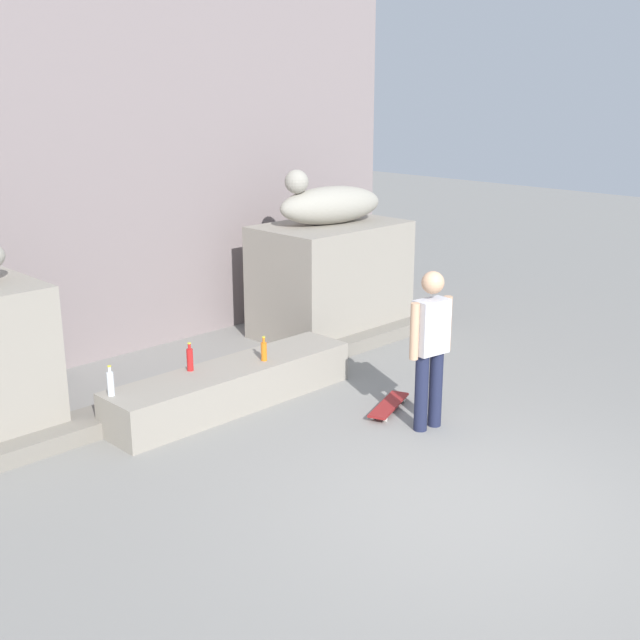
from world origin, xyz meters
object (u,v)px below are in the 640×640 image
(statue_reclining_right, at_px, (329,204))
(bottle_red, at_px, (190,359))
(bottle_clear, at_px, (110,383))
(skateboard, at_px, (389,405))
(skater, at_px, (430,343))
(bottle_orange, at_px, (264,351))

(statue_reclining_right, distance_m, bottle_red, 3.49)
(statue_reclining_right, relative_size, bottle_clear, 5.31)
(skateboard, distance_m, bottle_red, 2.22)
(skater, bearing_deg, bottle_clear, -31.53)
(skateboard, relative_size, bottle_orange, 2.90)
(statue_reclining_right, height_order, skater, statue_reclining_right)
(statue_reclining_right, bearing_deg, bottle_red, 28.88)
(skater, distance_m, skateboard, 1.04)
(statue_reclining_right, height_order, bottle_red, statue_reclining_right)
(bottle_clear, height_order, bottle_red, same)
(bottle_clear, distance_m, bottle_red, 1.00)
(skateboard, bearing_deg, statue_reclining_right, -143.47)
(statue_reclining_right, relative_size, bottle_red, 5.30)
(bottle_red, bearing_deg, statue_reclining_right, 17.24)
(statue_reclining_right, xyz_separation_m, bottle_red, (-3.10, -0.96, -1.27))
(bottle_clear, height_order, bottle_orange, bottle_clear)
(bottle_orange, bearing_deg, skateboard, -59.18)
(statue_reclining_right, relative_size, skateboard, 2.05)
(bottle_clear, bearing_deg, statue_reclining_right, 13.80)
(skateboard, height_order, bottle_red, bottle_red)
(bottle_red, bearing_deg, skater, -55.49)
(skater, xyz_separation_m, skateboard, (0.06, 0.58, -0.86))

